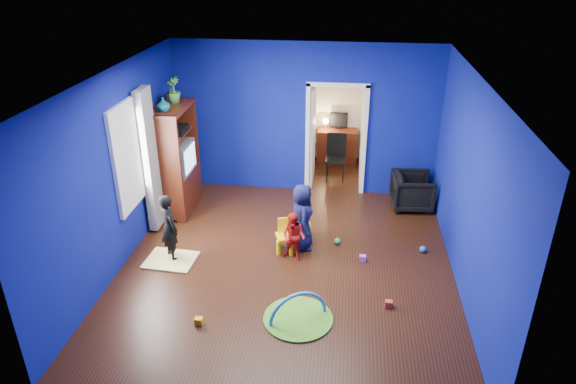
# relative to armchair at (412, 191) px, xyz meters

# --- Properties ---
(floor) EXTENTS (5.00, 5.50, 0.01)m
(floor) POSITION_rel_armchair_xyz_m (-2.06, -2.20, -0.33)
(floor) COLOR black
(floor) RESTS_ON ground
(ceiling) EXTENTS (5.00, 5.50, 0.01)m
(ceiling) POSITION_rel_armchair_xyz_m (-2.06, -2.20, 2.57)
(ceiling) COLOR white
(ceiling) RESTS_ON wall_back
(wall_back) EXTENTS (5.00, 0.02, 2.90)m
(wall_back) POSITION_rel_armchair_xyz_m (-2.06, 0.55, 1.12)
(wall_back) COLOR navy
(wall_back) RESTS_ON floor
(wall_front) EXTENTS (5.00, 0.02, 2.90)m
(wall_front) POSITION_rel_armchair_xyz_m (-2.06, -4.95, 1.12)
(wall_front) COLOR navy
(wall_front) RESTS_ON floor
(wall_left) EXTENTS (0.02, 5.50, 2.90)m
(wall_left) POSITION_rel_armchair_xyz_m (-4.56, -2.20, 1.12)
(wall_left) COLOR navy
(wall_left) RESTS_ON floor
(wall_right) EXTENTS (0.02, 5.50, 2.90)m
(wall_right) POSITION_rel_armchair_xyz_m (0.44, -2.20, 1.12)
(wall_right) COLOR navy
(wall_right) RESTS_ON floor
(alcove) EXTENTS (1.00, 1.75, 2.50)m
(alcove) POSITION_rel_armchair_xyz_m (-1.46, 1.42, 0.92)
(alcove) COLOR silver
(alcove) RESTS_ON floor
(armchair) EXTENTS (0.78, 0.77, 0.67)m
(armchair) POSITION_rel_armchair_xyz_m (0.00, 0.00, 0.00)
(armchair) COLOR black
(armchair) RESTS_ON floor
(child_black) EXTENTS (0.46, 0.47, 1.09)m
(child_black) POSITION_rel_armchair_xyz_m (-3.87, -2.19, 0.21)
(child_black) COLOR black
(child_black) RESTS_ON floor
(child_navy) EXTENTS (0.47, 0.61, 1.11)m
(child_navy) POSITION_rel_armchair_xyz_m (-1.89, -1.65, 0.22)
(child_navy) COLOR #0F1437
(child_navy) RESTS_ON floor
(toddler_red) EXTENTS (0.46, 0.41, 0.79)m
(toddler_red) POSITION_rel_armchair_xyz_m (-1.98, -2.00, 0.06)
(toddler_red) COLOR #AE1228
(toddler_red) RESTS_ON floor
(vase) EXTENTS (0.27, 0.27, 0.23)m
(vase) POSITION_rel_armchair_xyz_m (-4.26, -0.87, 1.74)
(vase) COLOR #0D5568
(vase) RESTS_ON tv_armoire
(potted_plant) EXTENTS (0.32, 0.32, 0.44)m
(potted_plant) POSITION_rel_armchair_xyz_m (-4.26, -0.35, 1.85)
(potted_plant) COLOR green
(potted_plant) RESTS_ON tv_armoire
(tv_armoire) EXTENTS (0.58, 1.14, 1.96)m
(tv_armoire) POSITION_rel_armchair_xyz_m (-4.26, -0.57, 0.65)
(tv_armoire) COLOR #3B1609
(tv_armoire) RESTS_ON floor
(crt_tv) EXTENTS (0.46, 0.70, 0.54)m
(crt_tv) POSITION_rel_armchair_xyz_m (-4.22, -0.57, 0.69)
(crt_tv) COLOR silver
(crt_tv) RESTS_ON tv_armoire
(yellow_blanket) EXTENTS (0.79, 0.65, 0.03)m
(yellow_blanket) POSITION_rel_armchair_xyz_m (-3.87, -2.29, -0.32)
(yellow_blanket) COLOR #F2E07A
(yellow_blanket) RESTS_ON floor
(hopper_ball) EXTENTS (0.41, 0.41, 0.41)m
(hopper_ball) POSITION_rel_armchair_xyz_m (-1.94, -1.40, -0.13)
(hopper_ball) COLOR yellow
(hopper_ball) RESTS_ON floor
(kid_chair) EXTENTS (0.36, 0.36, 0.50)m
(kid_chair) POSITION_rel_armchair_xyz_m (-2.13, -1.80, -0.08)
(kid_chair) COLOR yellow
(kid_chair) RESTS_ON floor
(play_mat) EXTENTS (0.92, 0.92, 0.02)m
(play_mat) POSITION_rel_armchair_xyz_m (-1.76, -3.42, -0.32)
(play_mat) COLOR green
(play_mat) RESTS_ON floor
(toy_arch) EXTENTS (0.74, 0.44, 0.82)m
(toy_arch) POSITION_rel_armchair_xyz_m (-1.76, -3.42, -0.31)
(toy_arch) COLOR #3F8CD8
(toy_arch) RESTS_ON floor
(window_left) EXTENTS (0.03, 0.95, 1.55)m
(window_left) POSITION_rel_armchair_xyz_m (-4.54, -1.85, 1.22)
(window_left) COLOR white
(window_left) RESTS_ON wall_left
(curtain) EXTENTS (0.14, 0.42, 2.40)m
(curtain) POSITION_rel_armchair_xyz_m (-4.43, -1.30, 0.92)
(curtain) COLOR slate
(curtain) RESTS_ON floor
(doorway) EXTENTS (1.16, 0.10, 2.10)m
(doorway) POSITION_rel_armchair_xyz_m (-1.46, 0.55, 0.72)
(doorway) COLOR white
(doorway) RESTS_ON floor
(study_desk) EXTENTS (0.88, 0.44, 0.75)m
(study_desk) POSITION_rel_armchair_xyz_m (-1.46, 2.06, 0.04)
(study_desk) COLOR #3D140A
(study_desk) RESTS_ON floor
(desk_monitor) EXTENTS (0.40, 0.05, 0.32)m
(desk_monitor) POSITION_rel_armchair_xyz_m (-1.46, 2.18, 0.62)
(desk_monitor) COLOR black
(desk_monitor) RESTS_ON study_desk
(desk_lamp) EXTENTS (0.14, 0.14, 0.14)m
(desk_lamp) POSITION_rel_armchair_xyz_m (-1.74, 2.12, 0.60)
(desk_lamp) COLOR #FFD88C
(desk_lamp) RESTS_ON study_desk
(folding_chair) EXTENTS (0.40, 0.40, 0.92)m
(folding_chair) POSITION_rel_armchair_xyz_m (-1.46, 1.10, 0.13)
(folding_chair) COLOR black
(folding_chair) RESTS_ON floor
(book_shelf) EXTENTS (0.88, 0.24, 0.04)m
(book_shelf) POSITION_rel_armchair_xyz_m (-1.46, 2.17, 1.69)
(book_shelf) COLOR white
(book_shelf) RESTS_ON study_desk
(toy_0) EXTENTS (0.10, 0.08, 0.10)m
(toy_0) POSITION_rel_armchair_xyz_m (-0.56, -3.02, -0.28)
(toy_0) COLOR red
(toy_0) RESTS_ON floor
(toy_1) EXTENTS (0.11, 0.11, 0.11)m
(toy_1) POSITION_rel_armchair_xyz_m (0.05, -1.56, -0.28)
(toy_1) COLOR blue
(toy_1) RESTS_ON floor
(toy_2) EXTENTS (0.10, 0.08, 0.10)m
(toy_2) POSITION_rel_armchair_xyz_m (-3.02, -3.67, -0.28)
(toy_2) COLOR #F2AA0C
(toy_2) RESTS_ON floor
(toy_3) EXTENTS (0.11, 0.11, 0.11)m
(toy_3) POSITION_rel_armchair_xyz_m (-1.31, -1.47, -0.28)
(toy_3) COLOR green
(toy_3) RESTS_ON floor
(toy_4) EXTENTS (0.10, 0.08, 0.10)m
(toy_4) POSITION_rel_armchair_xyz_m (-0.91, -1.94, -0.28)
(toy_4) COLOR #D351D8
(toy_4) RESTS_ON floor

